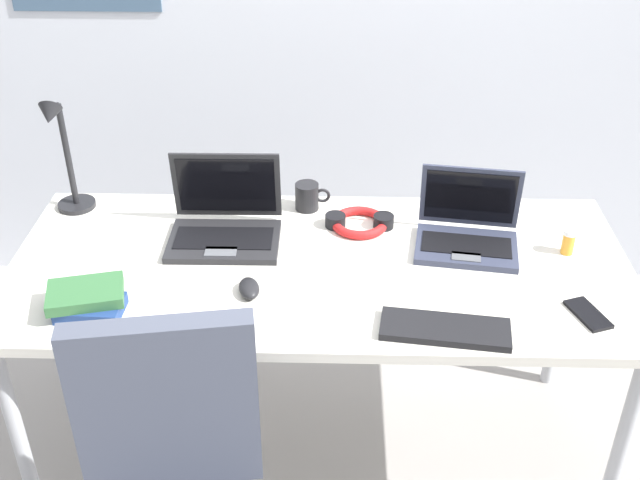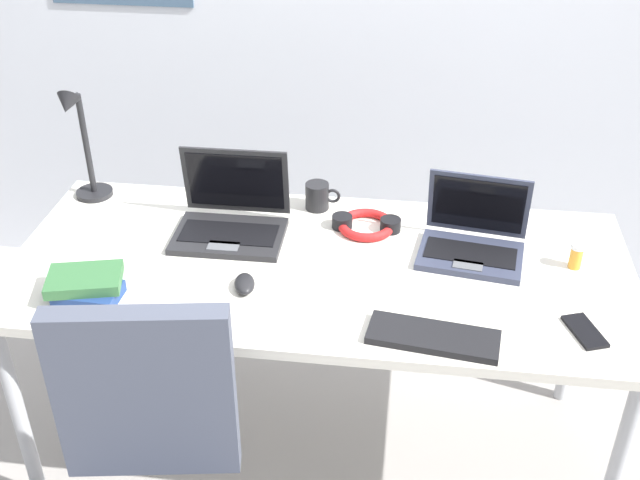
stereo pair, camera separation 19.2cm
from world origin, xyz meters
TOP-DOWN VIEW (x-y plane):
  - ground_plane at (0.00, 0.00)m, footprint 12.00×12.00m
  - desk at (0.00, 0.00)m, footprint 1.80×0.80m
  - desk_lamp at (-0.80, 0.28)m, footprint 0.12×0.18m
  - laptop_center at (0.44, 0.11)m, footprint 0.33×0.27m
  - laptop_front_left at (-0.29, 0.14)m, footprint 0.33×0.26m
  - external_keyboard at (0.33, -0.31)m, footprint 0.34×0.16m
  - computer_mouse at (-0.19, -0.15)m, footprint 0.08×0.11m
  - cell_phone at (0.71, -0.23)m, footprint 0.11×0.15m
  - headphones at (0.12, 0.21)m, footprint 0.21×0.18m
  - pill_bottle at (0.73, 0.07)m, footprint 0.04×0.04m
  - book_stack at (-0.61, -0.24)m, footprint 0.22×0.18m
  - coffee_mug at (-0.05, 0.32)m, footprint 0.11×0.08m

SIDE VIEW (x-z plane):
  - ground_plane at x=0.00m, z-range 0.00..0.00m
  - desk at x=0.00m, z-range 0.31..1.05m
  - cell_phone at x=0.71m, z-range 0.74..0.75m
  - external_keyboard at x=0.33m, z-range 0.74..0.76m
  - headphones at x=0.12m, z-range 0.74..0.78m
  - computer_mouse at x=-0.19m, z-range 0.74..0.77m
  - book_stack at x=-0.61m, z-range 0.74..0.81m
  - pill_bottle at x=0.73m, z-range 0.74..0.82m
  - coffee_mug at x=-0.05m, z-range 0.74..0.83m
  - laptop_center at x=0.44m, z-range 0.67..0.90m
  - laptop_front_left at x=-0.29m, z-range 0.67..0.91m
  - desk_lamp at x=-0.80m, z-range 0.74..1.14m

